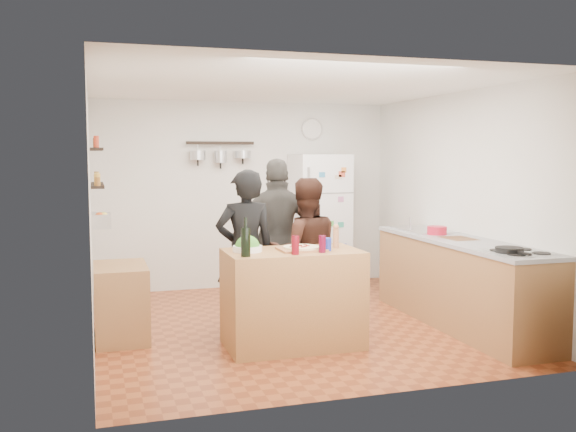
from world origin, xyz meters
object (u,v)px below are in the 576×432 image
object	(u,v)px
pepper_mill	(336,238)
wall_clock	(312,129)
salad_bowl	(247,249)
skillet	(509,250)
counter_run	(461,283)
prep_island	(293,298)
red_bowl	(437,230)
fridge	(319,221)
person_left	(245,252)
wine_bottle	(246,242)
side_table	(121,302)
salt_canister	(327,244)
person_center	(305,254)
person_back	(279,239)

from	to	relation	value
pepper_mill	wall_clock	xyz separation A→B (m)	(0.71, 2.76, 1.15)
salad_bowl	skillet	distance (m)	2.37
counter_run	prep_island	bearing A→B (deg)	-174.69
red_bowl	fridge	world-z (taller)	fridge
skillet	person_left	bearing A→B (deg)	147.64
pepper_mill	wine_bottle	bearing A→B (deg)	-164.13
fridge	side_table	xyz separation A→B (m)	(-2.69, -1.77, -0.54)
wine_bottle	side_table	world-z (taller)	wine_bottle
salt_canister	skillet	xyz separation A→B (m)	(1.51, -0.64, -0.03)
salad_bowl	red_bowl	size ratio (longest dim) A/B	1.25
salad_bowl	person_left	xyz separation A→B (m)	(0.11, 0.54, -0.11)
person_left	salad_bowl	bearing A→B (deg)	79.13
wine_bottle	wall_clock	xyz separation A→B (m)	(1.66, 3.03, 1.11)
pepper_mill	salt_canister	world-z (taller)	pepper_mill
counter_run	skillet	bearing A→B (deg)	-96.09
person_left	person_center	bearing A→B (deg)	177.74
salt_canister	fridge	size ratio (longest dim) A/B	0.07
wine_bottle	salt_canister	xyz separation A→B (m)	(0.80, 0.10, -0.07)
prep_island	wine_bottle	xyz separation A→B (m)	(-0.50, -0.22, 0.58)
pepper_mill	side_table	distance (m)	2.18
wine_bottle	skillet	distance (m)	2.37
person_back	wall_clock	xyz separation A→B (m)	(1.00, 1.79, 1.27)
salad_bowl	counter_run	world-z (taller)	salad_bowl
salad_bowl	wine_bottle	xyz separation A→B (m)	(-0.08, -0.27, 0.10)
person_center	person_back	world-z (taller)	person_back
prep_island	skillet	distance (m)	2.02
salt_canister	pepper_mill	bearing A→B (deg)	48.58
pepper_mill	fridge	size ratio (longest dim) A/B	0.10
wall_clock	side_table	xyz separation A→B (m)	(-2.69, -2.10, -1.78)
pepper_mill	person_left	bearing A→B (deg)	145.00
pepper_mill	side_table	bearing A→B (deg)	161.62
prep_island	person_left	world-z (taller)	person_left
salt_canister	prep_island	bearing A→B (deg)	158.20
counter_run	salad_bowl	bearing A→B (deg)	-176.87
counter_run	person_left	bearing A→B (deg)	169.60
salt_canister	person_left	size ratio (longest dim) A/B	0.07
person_back	side_table	world-z (taller)	person_back
person_center	salad_bowl	bearing A→B (deg)	42.73
wine_bottle	person_center	distance (m)	1.15
salt_canister	skillet	distance (m)	1.64
skillet	red_bowl	size ratio (longest dim) A/B	1.17
salad_bowl	red_bowl	distance (m)	2.34
salt_canister	wall_clock	bearing A→B (deg)	73.66
pepper_mill	person_back	size ratio (longest dim) A/B	0.10
salt_canister	skillet	world-z (taller)	salt_canister
person_left	skillet	distance (m)	2.52
fridge	wall_clock	xyz separation A→B (m)	(0.00, 0.33, 1.25)
counter_run	skillet	xyz separation A→B (m)	(-0.10, -0.94, 0.49)
person_center	prep_island	bearing A→B (deg)	69.04
salt_canister	person_center	distance (m)	0.70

